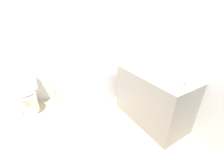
{
  "coord_description": "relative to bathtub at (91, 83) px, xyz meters",
  "views": [
    {
      "loc": [
        -0.49,
        -1.77,
        1.77
      ],
      "look_at": [
        0.68,
        0.13,
        0.61
      ],
      "focal_mm": 23.39,
      "sensor_mm": 36.0,
      "label": 1
    }
  ],
  "objects": [
    {
      "name": "water_bottle_3",
      "position": [
        0.6,
        -1.46,
        0.69
      ],
      "size": [
        0.06,
        0.06,
        0.26
      ],
      "color": "silver",
      "rests_on": "vanity_counter"
    },
    {
      "name": "bathtub",
      "position": [
        0.0,
        0.0,
        0.0
      ],
      "size": [
        1.55,
        0.75,
        1.19
      ],
      "color": "silver",
      "rests_on": "ground_plane"
    },
    {
      "name": "sink_basin",
      "position": [
        0.51,
        -1.21,
        0.59
      ],
      "size": [
        0.34,
        0.34,
        0.04
      ],
      "primitive_type": "cylinder",
      "color": "white",
      "rests_on": "vanity_counter"
    },
    {
      "name": "wall_back_tiled",
      "position": [
        -0.61,
        0.42,
        0.95
      ],
      "size": [
        3.35,
        0.1,
        2.54
      ],
      "primitive_type": "cube",
      "color": "silver",
      "rests_on": "ground_plane"
    },
    {
      "name": "sink_faucet",
      "position": [
        0.71,
        -1.21,
        0.6
      ],
      "size": [
        0.12,
        0.15,
        0.07
      ],
      "color": "#A1A1A6",
      "rests_on": "vanity_counter"
    },
    {
      "name": "water_bottle_0",
      "position": [
        0.58,
        -1.78,
        0.69
      ],
      "size": [
        0.06,
        0.06,
        0.25
      ],
      "color": "silver",
      "rests_on": "vanity_counter"
    },
    {
      "name": "water_bottle_1",
      "position": [
        0.61,
        -0.77,
        0.66
      ],
      "size": [
        0.06,
        0.06,
        0.2
      ],
      "color": "silver",
      "rests_on": "vanity_counter"
    },
    {
      "name": "water_bottle_2",
      "position": [
        0.58,
        -0.85,
        0.69
      ],
      "size": [
        0.06,
        0.06,
        0.26
      ],
      "color": "silver",
      "rests_on": "vanity_counter"
    },
    {
      "name": "vanity_counter",
      "position": [
        0.56,
        -1.26,
        0.13
      ],
      "size": [
        0.62,
        1.24,
        0.89
      ],
      "primitive_type": "cube",
      "color": "gray",
      "rests_on": "ground_plane"
    },
    {
      "name": "bath_mat",
      "position": [
        -0.19,
        -0.62,
        -0.31
      ],
      "size": [
        0.59,
        0.42,
        0.01
      ],
      "primitive_type": "cube",
      "color": "white",
      "rests_on": "ground_plane"
    },
    {
      "name": "drinking_glass_0",
      "position": [
        0.59,
        -1.56,
        0.61
      ],
      "size": [
        0.07,
        0.07,
        0.08
      ],
      "primitive_type": "cylinder",
      "color": "white",
      "rests_on": "vanity_counter"
    },
    {
      "name": "toilet",
      "position": [
        -1.23,
        0.1,
        0.06
      ],
      "size": [
        0.39,
        0.51,
        0.77
      ],
      "rotation": [
        0.0,
        0.0,
        -1.63
      ],
      "color": "white",
      "rests_on": "ground_plane"
    },
    {
      "name": "water_bottle_4",
      "position": [
        0.62,
        -0.92,
        0.66
      ],
      "size": [
        0.06,
        0.06,
        0.2
      ],
      "color": "silver",
      "rests_on": "vanity_counter"
    },
    {
      "name": "toilet_paper_roll",
      "position": [
        -1.45,
        0.02,
        -0.27
      ],
      "size": [
        0.11,
        0.11,
        0.1
      ],
      "primitive_type": "cylinder",
      "color": "white",
      "rests_on": "ground_plane"
    },
    {
      "name": "water_bottle_5",
      "position": [
        0.6,
        -1.67,
        0.68
      ],
      "size": [
        0.06,
        0.06,
        0.23
      ],
      "color": "silver",
      "rests_on": "vanity_counter"
    },
    {
      "name": "wall_right_mirror",
      "position": [
        0.91,
        -0.9,
        0.95
      ],
      "size": [
        0.1,
        2.94,
        2.54
      ],
      "primitive_type": "cube",
      "color": "silver",
      "rests_on": "ground_plane"
    },
    {
      "name": "drinking_glass_1",
      "position": [
        0.56,
        -0.97,
        0.61
      ],
      "size": [
        0.06,
        0.06,
        0.08
      ],
      "primitive_type": "cylinder",
      "color": "white",
      "rests_on": "vanity_counter"
    },
    {
      "name": "ground_plane",
      "position": [
        -0.61,
        -0.9,
        -0.32
      ],
      "size": [
        3.95,
        3.95,
        0.0
      ],
      "primitive_type": "plane",
      "color": "tan"
    }
  ]
}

